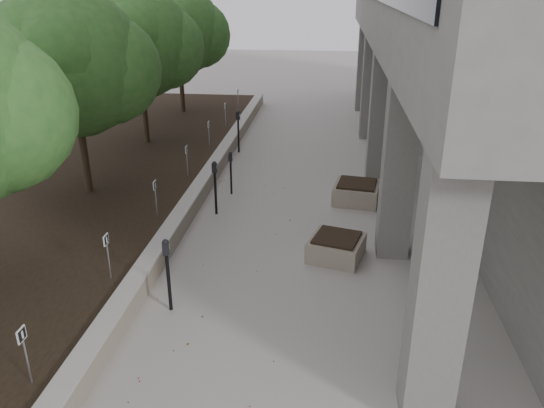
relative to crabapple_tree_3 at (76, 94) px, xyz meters
The scene contains 19 objects.
retaining_wall 4.25m from the crabapple_tree_3, 18.58° to the left, with size 0.39×26.00×0.50m, color gray, non-canonical shape.
planting_bed 3.16m from the crabapple_tree_3, 124.99° to the left, with size 7.00×26.00×0.40m, color black.
crabapple_tree_3 is the anchor object (origin of this frame).
crabapple_tree_4 5.00m from the crabapple_tree_3, 90.00° to the left, with size 4.60×4.00×5.44m, color #2B5E24, non-canonical shape.
crabapple_tree_5 10.00m from the crabapple_tree_3, 90.00° to the left, with size 4.60×4.00×5.44m, color #2B5E24, non-canonical shape.
parking_sign_2 8.20m from the crabapple_tree_3, 71.91° to the right, with size 0.04×0.22×0.96m, color black, non-canonical shape.
parking_sign_3 5.59m from the crabapple_tree_3, 61.43° to the right, with size 0.04×0.22×0.96m, color black, non-canonical shape.
parking_sign_4 3.64m from the crabapple_tree_3, 31.48° to the right, with size 0.04×0.22×0.96m, color black, non-canonical shape.
parking_sign_5 3.64m from the crabapple_tree_3, 31.48° to the left, with size 0.04×0.22×0.96m, color black, non-canonical shape.
parking_sign_6 5.59m from the crabapple_tree_3, 61.43° to the left, with size 0.04×0.22×0.96m, color black, non-canonical shape.
parking_sign_7 8.20m from the crabapple_tree_3, 71.91° to the left, with size 0.04×0.22×0.96m, color black, non-canonical shape.
parking_sign_8 11.01m from the crabapple_tree_3, 76.87° to the left, with size 0.04×0.22×0.96m, color black, non-canonical shape.
parking_meter_2 6.59m from the crabapple_tree_3, 52.33° to the right, with size 0.15×0.11×1.52m, color black, non-canonical shape.
parking_meter_3 4.39m from the crabapple_tree_3, ahead, with size 0.15×0.11×1.51m, color black, non-canonical shape.
parking_meter_4 4.71m from the crabapple_tree_3, 17.74° to the left, with size 0.13×0.09×1.31m, color black, non-canonical shape.
parking_meter_5 6.75m from the crabapple_tree_3, 58.12° to the left, with size 0.15×0.11×1.55m, color black, non-canonical shape.
planter_front 7.86m from the crabapple_tree_3, 19.11° to the right, with size 1.15×1.15×0.54m, color gray, non-canonical shape.
planter_back 8.08m from the crabapple_tree_3, ahead, with size 1.24×1.24×0.58m, color gray, non-canonical shape.
berry_scatter 6.38m from the crabapple_tree_3, 32.55° to the right, with size 3.30×14.10×0.02m, color maroon, non-canonical shape.
Camera 1 is at (1.86, -5.24, 5.86)m, focal length 34.99 mm.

